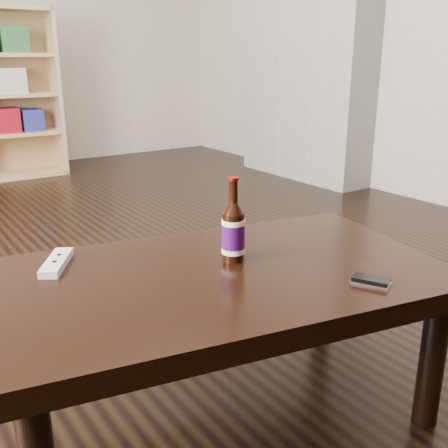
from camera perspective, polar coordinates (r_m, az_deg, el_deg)
floor at (r=2.25m, az=-15.58°, el=-8.00°), size 5.00×6.00×0.01m
chimney_breast at (r=4.34m, az=9.29°, el=22.84°), size 0.30×1.20×2.70m
bookshelf at (r=4.63m, az=-22.29°, el=13.22°), size 0.72×0.34×1.32m
coffee_table at (r=1.37m, az=-0.21°, el=-7.29°), size 1.24×0.88×0.43m
beer_bottle at (r=1.39m, az=1.02°, el=-0.87°), size 0.08×0.08×0.23m
phone at (r=1.32m, az=15.71°, el=-5.98°), size 0.08×0.10×0.02m
remote at (r=1.44m, az=-17.75°, el=-4.01°), size 0.13×0.17×0.02m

